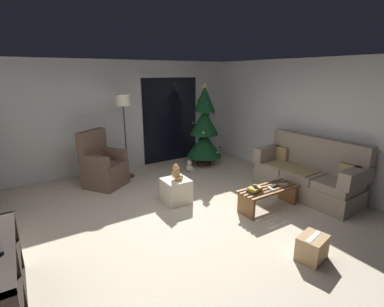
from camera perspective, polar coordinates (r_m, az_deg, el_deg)
ground_plane at (r=4.51m, az=0.44°, el=-13.34°), size 7.00×7.00×0.00m
wall_back at (r=6.78m, az=-13.71°, el=7.47°), size 5.72×0.12×2.50m
wall_right at (r=6.05m, az=24.05°, el=5.53°), size 0.12×6.00×2.50m
patio_door_frame at (r=7.19m, az=-4.48°, el=7.15°), size 1.60×0.02×2.20m
patio_door_glass at (r=7.19m, az=-4.40°, el=6.74°), size 1.50×0.02×2.10m
couch at (r=5.66m, az=22.46°, el=-3.90°), size 0.87×1.97×1.08m
coffee_table at (r=4.92m, az=15.24°, el=-8.08°), size 1.10×0.40×0.37m
remote_silver at (r=5.05m, az=17.98°, el=-6.01°), size 0.15×0.12×0.02m
remote_graphite at (r=5.13m, az=17.10°, el=-5.60°), size 0.07×0.16×0.02m
remote_white at (r=4.82m, az=15.80°, el=-6.93°), size 0.08×0.16×0.02m
remote_black at (r=4.94m, az=16.29°, el=-6.35°), size 0.16×0.07×0.02m
book_stack at (r=4.67m, az=12.66°, el=-7.08°), size 0.26×0.22×0.07m
cell_phone at (r=4.65m, az=12.78°, el=-6.66°), size 0.12×0.16×0.01m
christmas_tree at (r=6.82m, az=2.51°, el=4.86°), size 0.88×0.88×2.00m
armchair at (r=5.92m, az=-17.70°, el=-2.54°), size 0.95×0.96×1.13m
floor_lamp at (r=6.05m, az=-13.79°, el=8.91°), size 0.32×0.32×1.78m
ottoman at (r=4.99m, az=-3.28°, el=-7.59°), size 0.44×0.44×0.43m
teddy_bear_honey at (r=4.86m, az=-3.21°, el=-3.97°), size 0.22×0.21×0.29m
teddy_bear_cream_by_tree at (r=6.47m, az=-0.48°, el=-2.78°), size 0.21×0.20×0.29m
cardboard_box_taped_mid_floor at (r=3.92m, az=23.25°, el=-17.19°), size 0.42×0.35×0.31m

